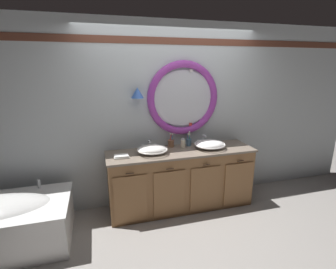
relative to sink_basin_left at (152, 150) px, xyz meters
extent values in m
plane|color=gray|center=(0.34, -0.24, -0.92)|extent=(14.00, 14.00, 0.00)
cube|color=silver|center=(0.34, 0.35, 0.38)|extent=(6.40, 0.08, 2.60)
cube|color=brown|center=(0.34, 0.30, 1.40)|extent=(6.27, 0.01, 0.09)
ellipsoid|color=silver|center=(0.53, 0.29, 0.63)|extent=(0.96, 0.02, 0.79)
torus|color=purple|center=(0.53, 0.29, 0.63)|extent=(1.06, 0.10, 1.06)
cube|color=green|center=(1.00, 0.28, 0.61)|extent=(0.05, 0.01, 0.05)
cube|color=silver|center=(0.63, 0.28, 1.02)|extent=(0.05, 0.01, 0.05)
cube|color=#2866B7|center=(0.11, 0.28, 0.83)|extent=(0.05, 0.01, 0.05)
cube|color=yellow|center=(0.15, 0.28, 0.39)|extent=(0.05, 0.01, 0.05)
cube|color=red|center=(0.64, 0.28, 0.24)|extent=(0.05, 0.01, 0.05)
cylinder|color=#4C3823|center=(-0.14, 0.26, 0.76)|extent=(0.02, 0.09, 0.02)
cone|color=blue|center=(-0.14, 0.21, 0.74)|extent=(0.17, 0.17, 0.14)
cube|color=olive|center=(0.42, 0.03, -0.50)|extent=(2.04, 0.55, 0.83)
cube|color=gray|center=(0.42, 0.03, -0.07)|extent=(2.07, 0.59, 0.03)
cube|color=gray|center=(0.42, 0.30, -0.15)|extent=(2.04, 0.02, 0.11)
cube|color=olive|center=(-0.35, -0.26, -0.55)|extent=(0.43, 0.02, 0.63)
cylinder|color=#422D1E|center=(-0.35, -0.27, -0.19)|extent=(0.10, 0.01, 0.01)
cube|color=olive|center=(0.16, -0.26, -0.55)|extent=(0.43, 0.02, 0.63)
cylinder|color=#422D1E|center=(0.16, -0.27, -0.19)|extent=(0.10, 0.01, 0.01)
cube|color=olive|center=(0.67, -0.26, -0.55)|extent=(0.43, 0.02, 0.63)
cylinder|color=#422D1E|center=(0.67, -0.27, -0.19)|extent=(0.10, 0.01, 0.01)
cube|color=olive|center=(1.18, -0.26, -0.55)|extent=(0.43, 0.02, 0.63)
cylinder|color=#422D1E|center=(1.18, -0.27, -0.19)|extent=(0.10, 0.01, 0.01)
cylinder|color=silver|center=(-1.44, 0.10, -0.35)|extent=(0.04, 0.04, 0.11)
ellipsoid|color=white|center=(0.00, 0.00, 0.00)|extent=(0.39, 0.28, 0.12)
torus|color=white|center=(0.00, 0.00, 0.00)|extent=(0.41, 0.41, 0.02)
cylinder|color=silver|center=(0.00, 0.00, 0.00)|extent=(0.03, 0.03, 0.01)
ellipsoid|color=white|center=(0.84, 0.00, 0.00)|extent=(0.42, 0.32, 0.12)
torus|color=white|center=(0.84, 0.00, 0.00)|extent=(0.44, 0.44, 0.02)
cylinder|color=silver|center=(0.84, 0.00, 0.00)|extent=(0.03, 0.03, 0.01)
cylinder|color=silver|center=(0.00, 0.23, -0.05)|extent=(0.05, 0.05, 0.02)
cylinder|color=silver|center=(0.00, 0.23, 0.01)|extent=(0.02, 0.02, 0.10)
sphere|color=silver|center=(0.00, 0.23, 0.06)|extent=(0.03, 0.03, 0.03)
cylinder|color=silver|center=(0.00, 0.17, 0.06)|extent=(0.02, 0.11, 0.02)
cylinder|color=silver|center=(-0.09, 0.23, -0.03)|extent=(0.04, 0.04, 0.06)
cylinder|color=silver|center=(0.09, 0.23, -0.03)|extent=(0.04, 0.04, 0.06)
cube|color=silver|center=(-0.09, 0.23, 0.00)|extent=(0.05, 0.01, 0.01)
cube|color=silver|center=(0.09, 0.23, 0.00)|extent=(0.05, 0.01, 0.01)
cylinder|color=silver|center=(0.84, 0.23, -0.05)|extent=(0.05, 0.05, 0.02)
cylinder|color=silver|center=(0.84, 0.23, 0.02)|extent=(0.02, 0.02, 0.12)
sphere|color=silver|center=(0.84, 0.23, 0.08)|extent=(0.03, 0.03, 0.03)
cylinder|color=silver|center=(0.84, 0.18, 0.08)|extent=(0.02, 0.11, 0.02)
cylinder|color=silver|center=(0.75, 0.23, -0.03)|extent=(0.04, 0.04, 0.06)
cylinder|color=silver|center=(0.92, 0.23, -0.03)|extent=(0.04, 0.04, 0.06)
cube|color=silver|center=(0.75, 0.23, 0.00)|extent=(0.05, 0.01, 0.01)
cube|color=silver|center=(0.92, 0.23, 0.00)|extent=(0.05, 0.01, 0.01)
cylinder|color=#996647|center=(0.33, 0.22, -0.01)|extent=(0.09, 0.09, 0.10)
torus|color=#996647|center=(0.33, 0.22, 0.04)|extent=(0.09, 0.09, 0.01)
cylinder|color=blue|center=(0.34, 0.22, 0.03)|extent=(0.01, 0.03, 0.16)
cube|color=white|center=(0.34, 0.22, 0.13)|extent=(0.02, 0.02, 0.02)
cylinder|color=#E0383D|center=(0.31, 0.22, 0.04)|extent=(0.03, 0.04, 0.17)
cube|color=white|center=(0.31, 0.22, 0.14)|extent=(0.02, 0.02, 0.03)
cylinder|color=slate|center=(0.59, 0.20, -0.01)|extent=(0.07, 0.07, 0.10)
torus|color=slate|center=(0.59, 0.20, 0.04)|extent=(0.08, 0.08, 0.01)
cylinder|color=yellow|center=(0.60, 0.20, 0.04)|extent=(0.04, 0.01, 0.18)
cube|color=white|center=(0.60, 0.20, 0.15)|extent=(0.02, 0.02, 0.02)
cylinder|color=#E0383D|center=(0.59, 0.22, 0.03)|extent=(0.01, 0.03, 0.16)
cube|color=white|center=(0.59, 0.22, 0.12)|extent=(0.02, 0.02, 0.02)
cylinder|color=blue|center=(0.58, 0.20, 0.03)|extent=(0.03, 0.03, 0.16)
cube|color=white|center=(0.58, 0.20, 0.12)|extent=(0.02, 0.02, 0.03)
cylinder|color=#19ADB2|center=(0.60, 0.18, 0.03)|extent=(0.03, 0.02, 0.16)
cube|color=white|center=(0.60, 0.18, 0.12)|extent=(0.02, 0.02, 0.02)
cylinder|color=#EFE5C6|center=(0.48, 0.13, 0.00)|extent=(0.07, 0.07, 0.12)
cylinder|color=silver|center=(0.48, 0.13, 0.07)|extent=(0.04, 0.04, 0.02)
cylinder|color=silver|center=(0.48, 0.11, 0.08)|extent=(0.01, 0.04, 0.01)
cube|color=white|center=(-0.42, -0.03, -0.05)|extent=(0.19, 0.13, 0.02)
cube|color=white|center=(-0.42, -0.03, -0.03)|extent=(0.18, 0.13, 0.02)
camera|label=1|loc=(-0.68, -3.11, 1.08)|focal=26.85mm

